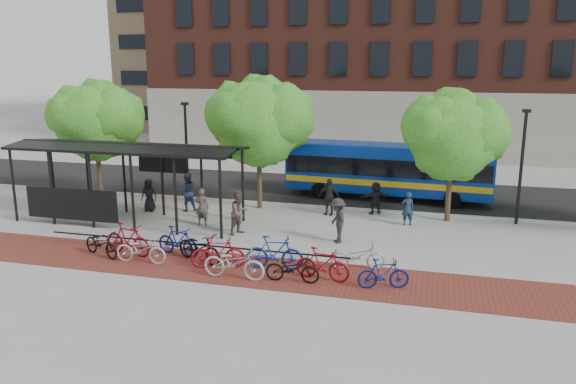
% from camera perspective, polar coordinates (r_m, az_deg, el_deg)
% --- Properties ---
extents(ground, '(160.00, 160.00, 0.00)m').
position_cam_1_polar(ground, '(24.18, 1.51, -4.00)').
color(ground, '#9E9E99').
rests_on(ground, ground).
extents(asphalt_street, '(160.00, 8.00, 0.01)m').
position_cam_1_polar(asphalt_street, '(31.75, 4.90, 0.13)').
color(asphalt_street, black).
rests_on(asphalt_street, ground).
extents(curb, '(160.00, 0.25, 0.12)m').
position_cam_1_polar(curb, '(27.92, 3.44, -1.54)').
color(curb, '#B7B7B2').
rests_on(curb, ground).
extents(brick_strip, '(24.00, 3.00, 0.01)m').
position_cam_1_polar(brick_strip, '(20.26, -7.43, -7.56)').
color(brick_strip, maroon).
rests_on(brick_strip, ground).
extents(bike_rack_rail, '(12.00, 0.05, 0.95)m').
position_cam_1_polar(bike_rack_rail, '(21.53, -9.73, -6.38)').
color(bike_rack_rail, black).
rests_on(bike_rack_rail, ground).
extents(building_brick, '(55.00, 14.00, 20.00)m').
position_cam_1_polar(building_brick, '(48.77, 21.28, 15.66)').
color(building_brick, '#5E2B21').
rests_on(building_brick, ground).
extents(bus_shelter, '(10.60, 3.07, 3.60)m').
position_cam_1_polar(bus_shelter, '(26.14, -16.35, 3.53)').
color(bus_shelter, black).
rests_on(bus_shelter, ground).
extents(tree_a, '(4.90, 4.00, 6.18)m').
position_cam_1_polar(tree_a, '(31.21, -18.83, 7.14)').
color(tree_a, '#382619').
rests_on(tree_a, ground).
extents(tree_b, '(5.15, 4.20, 6.47)m').
position_cam_1_polar(tree_b, '(27.25, -2.76, 7.51)').
color(tree_b, '#382619').
rests_on(tree_b, ground).
extents(tree_c, '(4.66, 3.80, 5.92)m').
position_cam_1_polar(tree_c, '(26.01, 16.58, 5.82)').
color(tree_c, '#382619').
rests_on(tree_c, ground).
extents(lamp_post_left, '(0.35, 0.20, 5.12)m').
position_cam_1_polar(lamp_post_left, '(29.19, -10.27, 4.30)').
color(lamp_post_left, black).
rests_on(lamp_post_left, ground).
extents(lamp_post_right, '(0.35, 0.20, 5.12)m').
position_cam_1_polar(lamp_post_right, '(26.68, 22.64, 2.68)').
color(lamp_post_right, black).
rests_on(lamp_post_right, ground).
extents(bus, '(10.78, 3.02, 2.88)m').
position_cam_1_polar(bus, '(30.05, 10.10, 2.44)').
color(bus, navy).
rests_on(bus, ground).
extents(bike_0, '(1.99, 1.33, 0.99)m').
position_cam_1_polar(bike_0, '(22.15, -18.44, -4.98)').
color(bike_0, black).
rests_on(bike_0, ground).
extents(bike_1, '(2.14, 0.98, 1.24)m').
position_cam_1_polar(bike_1, '(21.94, -15.95, -4.64)').
color(bike_1, maroon).
rests_on(bike_1, ground).
extents(bike_2, '(1.96, 0.74, 1.02)m').
position_cam_1_polar(bike_2, '(21.01, -14.72, -5.66)').
color(bike_2, '#BBBCBE').
rests_on(bike_2, ground).
extents(bike_3, '(1.94, 0.94, 1.12)m').
position_cam_1_polar(bike_3, '(21.46, -11.09, -4.92)').
color(bike_3, navy).
rests_on(bike_3, ground).
extents(bike_4, '(2.23, 1.52, 1.11)m').
position_cam_1_polar(bike_4, '(20.65, -8.99, -5.58)').
color(bike_4, black).
rests_on(bike_4, ground).
extents(bike_5, '(1.98, 1.08, 1.14)m').
position_cam_1_polar(bike_5, '(19.95, -7.14, -6.15)').
color(bike_5, maroon).
rests_on(bike_5, ground).
extents(bike_6, '(2.18, 0.81, 1.14)m').
position_cam_1_polar(bike_6, '(18.96, -5.49, -7.15)').
color(bike_6, '#B9B9BC').
rests_on(bike_6, ground).
extents(bike_7, '(2.09, 0.81, 1.22)m').
position_cam_1_polar(bike_7, '(19.69, -1.35, -6.18)').
color(bike_7, navy).
rests_on(bike_7, ground).
extents(bike_8, '(1.83, 0.71, 0.95)m').
position_cam_1_polar(bike_8, '(18.63, 0.45, -7.77)').
color(bike_8, black).
rests_on(bike_8, ground).
extents(bike_9, '(1.93, 0.76, 1.13)m').
position_cam_1_polar(bike_9, '(18.78, 3.52, -7.33)').
color(bike_9, maroon).
rests_on(bike_9, ground).
extents(bike_10, '(1.98, 1.05, 0.99)m').
position_cam_1_polar(bike_10, '(19.89, 7.11, -6.44)').
color(bike_10, '#A5A5A8').
rests_on(bike_10, ground).
extents(bike_11, '(1.73, 0.93, 1.00)m').
position_cam_1_polar(bike_11, '(18.37, 9.67, -8.19)').
color(bike_11, navy).
rests_on(bike_11, ground).
extents(pedestrian_0, '(0.86, 0.64, 1.59)m').
position_cam_1_polar(pedestrian_0, '(28.07, -13.93, -0.28)').
color(pedestrian_0, black).
rests_on(pedestrian_0, ground).
extents(pedestrian_1, '(0.64, 0.44, 1.69)m').
position_cam_1_polar(pedestrian_1, '(25.12, -8.73, -1.49)').
color(pedestrian_1, '#483E3A').
rests_on(pedestrian_1, ground).
extents(pedestrian_2, '(1.15, 1.06, 1.90)m').
position_cam_1_polar(pedestrian_2, '(27.64, -10.19, 0.02)').
color(pedestrian_2, navy).
rests_on(pedestrian_2, ground).
extents(pedestrian_4, '(1.05, 0.48, 1.76)m').
position_cam_1_polar(pedestrian_4, '(26.61, 4.18, -0.47)').
color(pedestrian_4, black).
rests_on(pedestrian_4, ground).
extents(pedestrian_5, '(1.48, 1.11, 1.55)m').
position_cam_1_polar(pedestrian_5, '(27.04, 8.88, -0.60)').
color(pedestrian_5, black).
rests_on(pedestrian_5, ground).
extents(pedestrian_7, '(0.64, 0.52, 1.52)m').
position_cam_1_polar(pedestrian_7, '(25.42, 12.05, -1.66)').
color(pedestrian_7, '#1A2C3E').
rests_on(pedestrian_7, ground).
extents(pedestrian_8, '(1.02, 1.12, 1.85)m').
position_cam_1_polar(pedestrian_8, '(23.66, -4.98, -2.11)').
color(pedestrian_8, brown).
rests_on(pedestrian_8, ground).
extents(pedestrian_9, '(1.14, 1.36, 1.83)m').
position_cam_1_polar(pedestrian_9, '(22.56, 5.06, -2.90)').
color(pedestrian_9, '#242424').
rests_on(pedestrian_9, ground).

